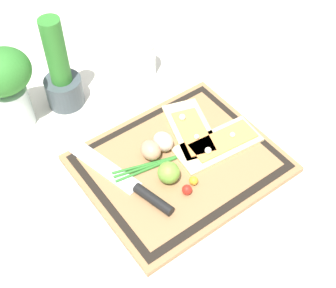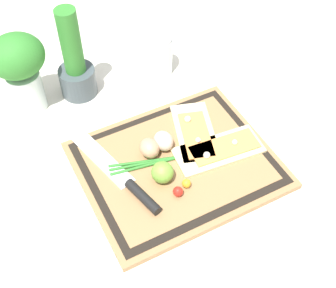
% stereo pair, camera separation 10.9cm
% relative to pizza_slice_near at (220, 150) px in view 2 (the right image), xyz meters
% --- Properties ---
extents(ground_plane, '(6.00, 6.00, 0.00)m').
position_rel_pizza_slice_near_xyz_m(ground_plane, '(-0.10, 0.02, -0.02)').
color(ground_plane, silver).
extents(cutting_board, '(0.44, 0.37, 0.02)m').
position_rel_pizza_slice_near_xyz_m(cutting_board, '(-0.10, 0.02, -0.01)').
color(cutting_board, '#997047').
rests_on(cutting_board, ground_plane).
extents(pizza_slice_near, '(0.22, 0.11, 0.02)m').
position_rel_pizza_slice_near_xyz_m(pizza_slice_near, '(0.00, 0.00, 0.00)').
color(pizza_slice_near, beige).
rests_on(pizza_slice_near, cutting_board).
extents(pizza_slice_far, '(0.14, 0.21, 0.02)m').
position_rel_pizza_slice_near_xyz_m(pizza_slice_far, '(-0.02, 0.08, 0.00)').
color(pizza_slice_far, beige).
rests_on(pizza_slice_far, cutting_board).
extents(knife, '(0.10, 0.30, 0.02)m').
position_rel_pizza_slice_near_xyz_m(knife, '(-0.23, 0.01, 0.00)').
color(knife, silver).
rests_on(knife, cutting_board).
extents(egg_brown, '(0.04, 0.05, 0.04)m').
position_rel_pizza_slice_near_xyz_m(egg_brown, '(-0.15, 0.07, 0.02)').
color(egg_brown, tan).
rests_on(egg_brown, cutting_board).
extents(egg_pink, '(0.04, 0.05, 0.04)m').
position_rel_pizza_slice_near_xyz_m(egg_pink, '(-0.11, 0.07, 0.02)').
color(egg_pink, beige).
rests_on(egg_pink, cutting_board).
extents(lime, '(0.05, 0.05, 0.05)m').
position_rel_pizza_slice_near_xyz_m(lime, '(-0.16, -0.01, 0.02)').
color(lime, '#70A838').
rests_on(lime, cutting_board).
extents(cherry_tomato_red, '(0.02, 0.02, 0.02)m').
position_rel_pizza_slice_near_xyz_m(cherry_tomato_red, '(-0.15, -0.06, 0.01)').
color(cherry_tomato_red, red).
rests_on(cherry_tomato_red, cutting_board).
extents(cherry_tomato_yellow, '(0.02, 0.02, 0.02)m').
position_rel_pizza_slice_near_xyz_m(cherry_tomato_yellow, '(-0.12, -0.05, 0.01)').
color(cherry_tomato_yellow, gold).
rests_on(cherry_tomato_yellow, cutting_board).
extents(scallion_bunch, '(0.33, 0.11, 0.01)m').
position_rel_pizza_slice_near_xyz_m(scallion_bunch, '(-0.09, 0.03, -0.00)').
color(scallion_bunch, '#2D7528').
rests_on(scallion_bunch, cutting_board).
extents(herb_pot, '(0.10, 0.10, 0.25)m').
position_rel_pizza_slice_near_xyz_m(herb_pot, '(-0.21, 0.36, 0.06)').
color(herb_pot, '#3D474C').
rests_on(herb_pot, ground_plane).
extents(sauce_jar, '(0.08, 0.08, 0.11)m').
position_rel_pizza_slice_near_xyz_m(sauce_jar, '(0.01, 0.34, 0.03)').
color(sauce_jar, silver).
rests_on(sauce_jar, ground_plane).
extents(herb_glass, '(0.14, 0.12, 0.22)m').
position_rel_pizza_slice_near_xyz_m(herb_glass, '(-0.34, 0.37, 0.11)').
color(herb_glass, silver).
rests_on(herb_glass, ground_plane).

